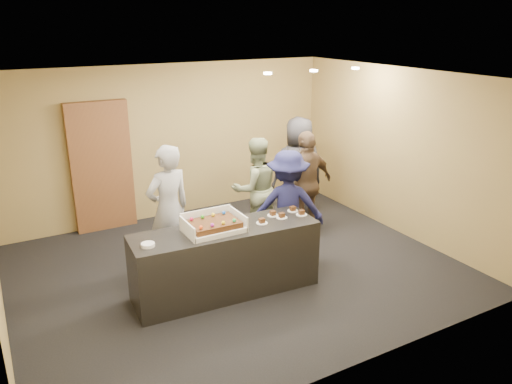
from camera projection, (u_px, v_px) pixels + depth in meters
room at (235, 179)px, 6.75m from camera, size 6.04×6.00×2.70m
serving_counter at (226, 261)px, 6.44m from camera, size 2.44×0.85×0.90m
storage_cabinet at (102, 167)px, 8.25m from camera, size 0.99×0.15×2.17m
cake_box at (213, 227)px, 6.23m from camera, size 0.72×0.50×0.21m
sheet_cake at (214, 224)px, 6.19m from camera, size 0.61×0.42×0.12m
plate_stack at (148, 245)px, 5.79m from camera, size 0.16×0.16×0.04m
slice_a at (262, 221)px, 6.45m from camera, size 0.15×0.15×0.07m
slice_b at (273, 214)px, 6.70m from camera, size 0.15×0.15×0.07m
slice_c at (282, 216)px, 6.63m from camera, size 0.15×0.15×0.07m
slice_d at (293, 209)px, 6.86m from camera, size 0.15×0.15×0.07m
slice_e at (302, 213)px, 6.72m from camera, size 0.15×0.15×0.07m
person_server_grey at (169, 209)px, 6.88m from camera, size 0.75×0.58×1.83m
person_sage_man at (256, 189)px, 7.98m from camera, size 0.86×0.69×1.67m
person_navy_man at (288, 206)px, 7.25m from camera, size 1.23×1.05×1.66m
person_brown_extra at (307, 184)px, 8.09m from camera, size 1.07×0.57×1.74m
person_dark_suit at (298, 169)px, 8.70m from camera, size 1.02×0.80×1.84m
ceiling_spotlights at (314, 71)px, 7.46m from camera, size 1.72×0.12×0.03m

